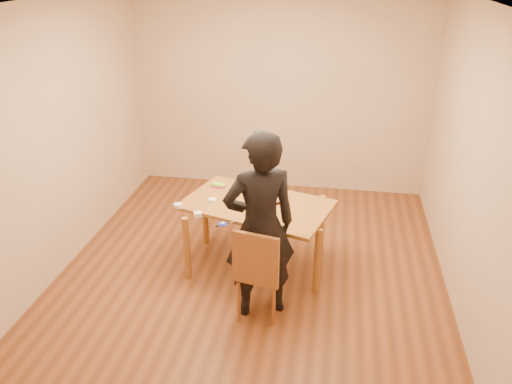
% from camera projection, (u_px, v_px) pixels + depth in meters
% --- Properties ---
extents(room_shell, '(4.00, 4.50, 2.70)m').
position_uv_depth(room_shell, '(257.00, 141.00, 5.04)').
color(room_shell, brown).
rests_on(room_shell, ground).
extents(dining_table, '(1.65, 1.25, 0.04)m').
position_uv_depth(dining_table, '(257.00, 205.00, 5.12)').
color(dining_table, brown).
rests_on(dining_table, floor).
extents(dining_chair, '(0.44, 0.44, 0.04)m').
position_uv_depth(dining_chair, '(259.00, 272.00, 4.53)').
color(dining_chair, brown).
rests_on(dining_chair, floor).
extents(cake_plate, '(0.27, 0.27, 0.02)m').
position_uv_depth(cake_plate, '(274.00, 198.00, 5.19)').
color(cake_plate, red).
rests_on(cake_plate, dining_table).
extents(cake, '(0.24, 0.24, 0.08)m').
position_uv_depth(cake, '(274.00, 194.00, 5.17)').
color(cake, white).
rests_on(cake, cake_plate).
extents(frosting_dome, '(0.24, 0.24, 0.03)m').
position_uv_depth(frosting_dome, '(274.00, 189.00, 5.15)').
color(frosting_dome, white).
rests_on(frosting_dome, cake).
extents(frosting_tub, '(0.09, 0.09, 0.08)m').
position_uv_depth(frosting_tub, '(255.00, 222.00, 4.66)').
color(frosting_tub, white).
rests_on(frosting_tub, dining_table).
extents(frosting_lid, '(0.09, 0.09, 0.01)m').
position_uv_depth(frosting_lid, '(223.00, 224.00, 4.71)').
color(frosting_lid, '#18249E').
rests_on(frosting_lid, dining_table).
extents(frosting_dollop, '(0.04, 0.04, 0.02)m').
position_uv_depth(frosting_dollop, '(223.00, 223.00, 4.71)').
color(frosting_dollop, white).
rests_on(frosting_dollop, frosting_lid).
extents(ramekin_green, '(0.08, 0.08, 0.04)m').
position_uv_depth(ramekin_green, '(198.00, 214.00, 4.86)').
color(ramekin_green, white).
rests_on(ramekin_green, dining_table).
extents(ramekin_yellow, '(0.08, 0.08, 0.04)m').
position_uv_depth(ramekin_yellow, '(212.00, 200.00, 5.13)').
color(ramekin_yellow, white).
rests_on(ramekin_yellow, dining_table).
extents(ramekin_multi, '(0.08, 0.08, 0.04)m').
position_uv_depth(ramekin_multi, '(178.00, 206.00, 5.02)').
color(ramekin_multi, white).
rests_on(ramekin_multi, dining_table).
extents(candy_box_pink, '(0.14, 0.08, 0.02)m').
position_uv_depth(candy_box_pink, '(219.00, 186.00, 5.46)').
color(candy_box_pink, '#EE3890').
rests_on(candy_box_pink, dining_table).
extents(candy_box_green, '(0.16, 0.10, 0.02)m').
position_uv_depth(candy_box_green, '(219.00, 184.00, 5.45)').
color(candy_box_green, green).
rests_on(candy_box_green, candy_box_pink).
extents(spatula, '(0.12, 0.10, 0.01)m').
position_uv_depth(spatula, '(222.00, 225.00, 4.70)').
color(spatula, black).
rests_on(spatula, dining_table).
extents(person, '(0.77, 0.66, 1.79)m').
position_uv_depth(person, '(260.00, 227.00, 4.38)').
color(person, black).
rests_on(person, floor).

